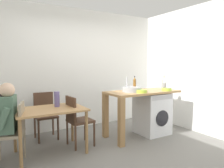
{
  "coord_description": "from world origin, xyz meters",
  "views": [
    {
      "loc": [
        -1.77,
        -2.88,
        1.47
      ],
      "look_at": [
        0.21,
        0.45,
        1.1
      ],
      "focal_mm": 34.18,
      "sensor_mm": 36.0,
      "label": 1
    }
  ],
  "objects_px": {
    "chair_spare_by_wall": "(45,113)",
    "washing_machine": "(152,113)",
    "bottle_tall_green": "(135,83)",
    "vase": "(57,99)",
    "dining_table": "(50,114)",
    "chair_opposite": "(77,118)",
    "chair_person_seat": "(14,130)",
    "colander": "(167,89)",
    "mixing_bowl": "(141,91)",
    "utensil_crock": "(164,86)",
    "seated_person": "(2,120)"
  },
  "relations": [
    {
      "from": "dining_table",
      "to": "chair_spare_by_wall",
      "type": "distance_m",
      "value": 0.79
    },
    {
      "from": "dining_table",
      "to": "chair_spare_by_wall",
      "type": "bearing_deg",
      "value": 82.62
    },
    {
      "from": "bottle_tall_green",
      "to": "chair_opposite",
      "type": "bearing_deg",
      "value": -174.04
    },
    {
      "from": "dining_table",
      "to": "colander",
      "type": "bearing_deg",
      "value": -7.64
    },
    {
      "from": "mixing_bowl",
      "to": "colander",
      "type": "xyz_separation_m",
      "value": [
        0.64,
        -0.02,
        -0.0
      ]
    },
    {
      "from": "chair_person_seat",
      "to": "chair_spare_by_wall",
      "type": "relative_size",
      "value": 1.0
    },
    {
      "from": "dining_table",
      "to": "bottle_tall_green",
      "type": "height_order",
      "value": "bottle_tall_green"
    },
    {
      "from": "mixing_bowl",
      "to": "utensil_crock",
      "type": "relative_size",
      "value": 0.71
    },
    {
      "from": "chair_opposite",
      "to": "colander",
      "type": "xyz_separation_m",
      "value": [
        1.82,
        -0.35,
        0.44
      ]
    },
    {
      "from": "seated_person",
      "to": "vase",
      "type": "xyz_separation_m",
      "value": [
        0.85,
        0.18,
        0.2
      ]
    },
    {
      "from": "dining_table",
      "to": "washing_machine",
      "type": "bearing_deg",
      "value": -2.46
    },
    {
      "from": "vase",
      "to": "dining_table",
      "type": "bearing_deg",
      "value": -146.31
    },
    {
      "from": "chair_opposite",
      "to": "colander",
      "type": "distance_m",
      "value": 1.91
    },
    {
      "from": "seated_person",
      "to": "chair_opposite",
      "type": "bearing_deg",
      "value": -68.67
    },
    {
      "from": "utensil_crock",
      "to": "colander",
      "type": "distance_m",
      "value": 0.33
    },
    {
      "from": "chair_opposite",
      "to": "seated_person",
      "type": "distance_m",
      "value": 1.2
    },
    {
      "from": "chair_opposite",
      "to": "vase",
      "type": "relative_size",
      "value": 3.48
    },
    {
      "from": "bottle_tall_green",
      "to": "vase",
      "type": "bearing_deg",
      "value": -176.99
    },
    {
      "from": "dining_table",
      "to": "seated_person",
      "type": "distance_m",
      "value": 0.71
    },
    {
      "from": "chair_opposite",
      "to": "bottle_tall_green",
      "type": "distance_m",
      "value": 1.49
    },
    {
      "from": "chair_spare_by_wall",
      "to": "mixing_bowl",
      "type": "bearing_deg",
      "value": 145.96
    },
    {
      "from": "seated_person",
      "to": "bottle_tall_green",
      "type": "height_order",
      "value": "bottle_tall_green"
    },
    {
      "from": "chair_opposite",
      "to": "washing_machine",
      "type": "relative_size",
      "value": 1.05
    },
    {
      "from": "seated_person",
      "to": "washing_machine",
      "type": "xyz_separation_m",
      "value": [
        2.81,
        -0.01,
        -0.24
      ]
    },
    {
      "from": "chair_opposite",
      "to": "seated_person",
      "type": "bearing_deg",
      "value": -87.37
    },
    {
      "from": "dining_table",
      "to": "washing_machine",
      "type": "height_order",
      "value": "washing_machine"
    },
    {
      "from": "chair_person_seat",
      "to": "colander",
      "type": "distance_m",
      "value": 2.88
    },
    {
      "from": "chair_spare_by_wall",
      "to": "mixing_bowl",
      "type": "distance_m",
      "value": 1.94
    },
    {
      "from": "mixing_bowl",
      "to": "washing_machine",
      "type": "bearing_deg",
      "value": 23.73
    },
    {
      "from": "washing_machine",
      "to": "bottle_tall_green",
      "type": "relative_size",
      "value": 3.01
    },
    {
      "from": "utensil_crock",
      "to": "colander",
      "type": "relative_size",
      "value": 1.5
    },
    {
      "from": "bottle_tall_green",
      "to": "vase",
      "type": "relative_size",
      "value": 1.1
    },
    {
      "from": "dining_table",
      "to": "mixing_bowl",
      "type": "distance_m",
      "value": 1.71
    },
    {
      "from": "chair_person_seat",
      "to": "mixing_bowl",
      "type": "bearing_deg",
      "value": -78.98
    },
    {
      "from": "chair_spare_by_wall",
      "to": "vase",
      "type": "bearing_deg",
      "value": 94.46
    },
    {
      "from": "chair_person_seat",
      "to": "colander",
      "type": "relative_size",
      "value": 4.5
    },
    {
      "from": "chair_opposite",
      "to": "bottle_tall_green",
      "type": "bearing_deg",
      "value": 92.64
    },
    {
      "from": "vase",
      "to": "bottle_tall_green",
      "type": "bearing_deg",
      "value": 3.01
    },
    {
      "from": "chair_spare_by_wall",
      "to": "utensil_crock",
      "type": "xyz_separation_m",
      "value": [
        2.38,
        -0.81,
        0.48
      ]
    },
    {
      "from": "chair_person_seat",
      "to": "seated_person",
      "type": "distance_m",
      "value": 0.23
    },
    {
      "from": "mixing_bowl",
      "to": "chair_person_seat",
      "type": "bearing_deg",
      "value": 175.64
    },
    {
      "from": "mixing_bowl",
      "to": "utensil_crock",
      "type": "xyz_separation_m",
      "value": [
        0.82,
        0.25,
        0.04
      ]
    },
    {
      "from": "chair_person_seat",
      "to": "chair_opposite",
      "type": "xyz_separation_m",
      "value": [
        1.02,
        0.17,
        0.0
      ]
    },
    {
      "from": "seated_person",
      "to": "colander",
      "type": "bearing_deg",
      "value": -79.02
    },
    {
      "from": "chair_spare_by_wall",
      "to": "washing_machine",
      "type": "distance_m",
      "value": 2.19
    },
    {
      "from": "dining_table",
      "to": "chair_opposite",
      "type": "xyz_separation_m",
      "value": [
        0.48,
        0.05,
        -0.14
      ]
    },
    {
      "from": "chair_spare_by_wall",
      "to": "mixing_bowl",
      "type": "relative_size",
      "value": 4.23
    },
    {
      "from": "washing_machine",
      "to": "mixing_bowl",
      "type": "xyz_separation_m",
      "value": [
        -0.45,
        -0.2,
        0.52
      ]
    },
    {
      "from": "dining_table",
      "to": "chair_opposite",
      "type": "height_order",
      "value": "chair_opposite"
    },
    {
      "from": "dining_table",
      "to": "chair_person_seat",
      "type": "xyz_separation_m",
      "value": [
        -0.55,
        -0.12,
        -0.14
      ]
    }
  ]
}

